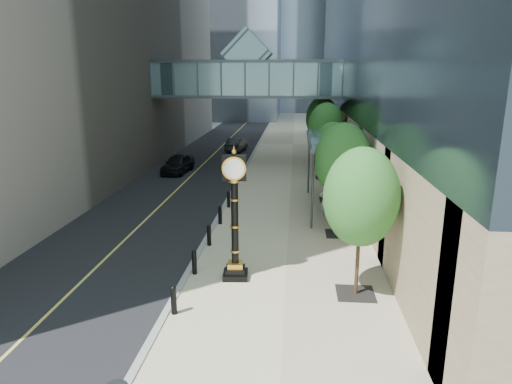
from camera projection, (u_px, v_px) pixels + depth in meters
ground at (251, 335)px, 14.26m from camera, size 320.00×320.00×0.00m
road at (225, 144)px, 53.42m from camera, size 8.00×180.00×0.02m
sidewalk at (293, 144)px, 52.75m from camera, size 8.00×180.00×0.06m
curb at (259, 144)px, 53.08m from camera, size 0.25×180.00×0.07m
skywalk at (248, 77)px, 39.58m from camera, size 17.00×4.20×5.80m
entrance_canopy at (334, 140)px, 26.42m from camera, size 3.00×8.00×4.38m
bollard_row at (215, 225)px, 23.04m from camera, size 0.20×16.20×0.90m
street_trees at (332, 140)px, 29.17m from camera, size 2.88×28.77×5.92m
street_clock at (235, 224)px, 17.65m from camera, size 1.04×1.04×5.16m
pedestrian at (325, 201)px, 25.84m from camera, size 0.78×0.67×1.81m
car_near at (178, 164)px, 37.50m from camera, size 2.20×4.55×1.50m
car_far at (236, 144)px, 48.08m from camera, size 2.01×4.44×1.41m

